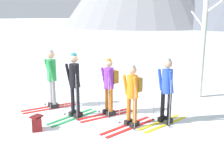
% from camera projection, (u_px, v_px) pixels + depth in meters
% --- Properties ---
extents(ground_plane, '(400.00, 400.00, 0.00)m').
position_uv_depth(ground_plane, '(100.00, 117.00, 7.63)').
color(ground_plane, white).
extents(skier_in_green, '(1.12, 1.67, 1.83)m').
position_uv_depth(skier_in_green, '(51.00, 76.00, 8.15)').
color(skier_in_green, red).
rests_on(skier_in_green, ground).
extents(skier_in_black, '(0.62, 1.66, 1.85)m').
position_uv_depth(skier_in_black, '(74.00, 82.00, 7.38)').
color(skier_in_black, green).
rests_on(skier_in_black, ground).
extents(skier_in_purple, '(1.07, 1.69, 1.67)m').
position_uv_depth(skier_in_purple, '(109.00, 84.00, 7.57)').
color(skier_in_purple, red).
rests_on(skier_in_purple, ground).
extents(skier_in_orange, '(0.82, 1.76, 1.64)m').
position_uv_depth(skier_in_orange, '(132.00, 92.00, 6.79)').
color(skier_in_orange, red).
rests_on(skier_in_orange, ground).
extents(skier_in_blue, '(0.83, 1.61, 1.77)m').
position_uv_depth(skier_in_blue, '(166.00, 88.00, 6.96)').
color(skier_in_blue, yellow).
rests_on(skier_in_blue, ground).
extents(birch_tree_tall, '(1.07, 0.45, 5.11)m').
position_uv_depth(birch_tree_tall, '(205.00, 23.00, 8.88)').
color(birch_tree_tall, silver).
rests_on(birch_tree_tall, ground).
extents(backpack_on_snow_front, '(0.40, 0.39, 0.38)m').
position_uv_depth(backpack_on_snow_front, '(37.00, 123.00, 6.70)').
color(backpack_on_snow_front, maroon).
rests_on(backpack_on_snow_front, ground).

